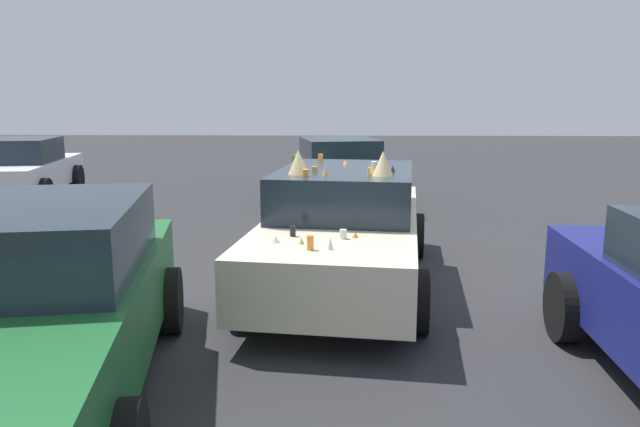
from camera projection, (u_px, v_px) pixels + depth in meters
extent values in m
plane|color=#2D2D30|center=(344.00, 284.00, 7.48)|extent=(60.00, 60.00, 0.00)
cube|color=beige|center=(344.00, 238.00, 7.36)|extent=(4.87, 2.31, 0.64)
cube|color=#1E2833|center=(346.00, 190.00, 7.40)|extent=(2.44, 1.87, 0.53)
cylinder|color=black|center=(418.00, 301.00, 5.87)|extent=(0.67, 0.30, 0.64)
cylinder|color=black|center=(242.00, 293.00, 6.14)|extent=(0.67, 0.30, 0.64)
cylinder|color=black|center=(416.00, 235.00, 8.69)|extent=(0.67, 0.30, 0.64)
cylinder|color=black|center=(296.00, 231.00, 8.96)|extent=(0.67, 0.30, 0.64)
ellipsoid|color=black|center=(270.00, 253.00, 7.27)|extent=(0.15, 0.04, 0.13)
ellipsoid|color=black|center=(416.00, 227.00, 8.02)|extent=(0.16, 0.04, 0.14)
ellipsoid|color=black|center=(269.00, 254.00, 7.20)|extent=(0.15, 0.04, 0.14)
ellipsoid|color=black|center=(416.00, 204.00, 9.02)|extent=(0.18, 0.04, 0.09)
ellipsoid|color=black|center=(266.00, 236.00, 7.03)|extent=(0.10, 0.03, 0.16)
ellipsoid|color=black|center=(415.00, 242.00, 7.90)|extent=(0.15, 0.04, 0.08)
cylinder|color=black|center=(293.00, 231.00, 6.05)|extent=(0.08, 0.08, 0.11)
cone|color=silver|center=(275.00, 239.00, 5.78)|extent=(0.14, 0.14, 0.07)
cone|color=silver|center=(330.00, 243.00, 5.52)|extent=(0.07, 0.07, 0.12)
cylinder|color=orange|center=(310.00, 243.00, 5.51)|extent=(0.09, 0.09, 0.14)
cone|color=tan|center=(301.00, 241.00, 5.73)|extent=(0.09, 0.09, 0.07)
cone|color=orange|center=(355.00, 235.00, 5.99)|extent=(0.09, 0.09, 0.06)
cylinder|color=silver|center=(343.00, 234.00, 5.95)|extent=(0.08, 0.08, 0.09)
cone|color=black|center=(387.00, 166.00, 7.26)|extent=(0.12, 0.12, 0.10)
cylinder|color=orange|center=(306.00, 173.00, 6.61)|extent=(0.10, 0.10, 0.08)
cone|color=orange|center=(373.00, 169.00, 6.80)|extent=(0.11, 0.11, 0.11)
cone|color=black|center=(393.00, 169.00, 7.04)|extent=(0.09, 0.09, 0.08)
cylinder|color=orange|center=(321.00, 157.00, 8.33)|extent=(0.08, 0.08, 0.09)
cylinder|color=#A87A38|center=(315.00, 169.00, 7.11)|extent=(0.08, 0.08, 0.06)
cone|color=orange|center=(345.00, 162.00, 7.84)|extent=(0.09, 0.09, 0.06)
cone|color=#A87A38|center=(325.00, 172.00, 6.73)|extent=(0.10, 0.10, 0.08)
cylinder|color=tan|center=(369.00, 171.00, 6.72)|extent=(0.05, 0.05, 0.09)
cylinder|color=silver|center=(374.00, 164.00, 7.61)|extent=(0.10, 0.10, 0.06)
cone|color=#D8BC7F|center=(383.00, 163.00, 6.64)|extent=(0.23, 0.23, 0.28)
cone|color=#D8BC7F|center=(298.00, 162.00, 6.79)|extent=(0.23, 0.23, 0.28)
cylinder|color=black|center=(565.00, 307.00, 5.68)|extent=(0.68, 0.25, 0.67)
cube|color=#1E602D|center=(341.00, 176.00, 13.40)|extent=(4.34, 2.51, 0.62)
cube|color=#1E2833|center=(339.00, 150.00, 13.53)|extent=(2.12, 1.92, 0.51)
cylinder|color=black|center=(395.00, 195.00, 12.38)|extent=(0.65, 0.34, 0.62)
cylinder|color=black|center=(312.00, 197.00, 12.08)|extent=(0.65, 0.34, 0.62)
cylinder|color=black|center=(365.00, 179.00, 14.82)|extent=(0.65, 0.34, 0.62)
cylinder|color=black|center=(295.00, 181.00, 14.52)|extent=(0.65, 0.34, 0.62)
cube|color=white|center=(19.00, 175.00, 13.48)|extent=(4.20, 2.35, 0.61)
cube|color=#1E2833|center=(15.00, 150.00, 13.29)|extent=(1.90, 1.86, 0.52)
cylinder|color=black|center=(0.00, 179.00, 14.62)|extent=(0.68, 0.32, 0.66)
cylinder|color=black|center=(77.00, 178.00, 14.84)|extent=(0.68, 0.32, 0.66)
cylinder|color=black|center=(44.00, 194.00, 12.44)|extent=(0.68, 0.32, 0.66)
cube|color=#1E602D|center=(24.00, 326.00, 4.41)|extent=(4.52, 2.50, 0.71)
cube|color=#1E2833|center=(27.00, 238.00, 4.53)|extent=(2.30, 1.97, 0.53)
cylinder|color=black|center=(169.00, 300.00, 5.89)|extent=(0.68, 0.33, 0.65)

